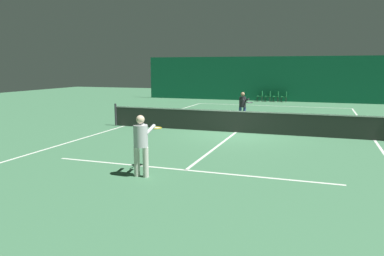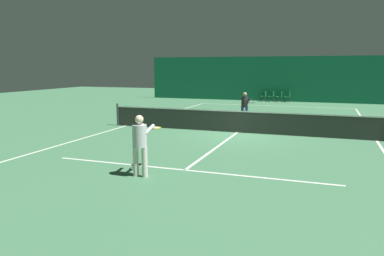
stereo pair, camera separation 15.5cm
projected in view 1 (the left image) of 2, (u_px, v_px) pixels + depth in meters
ground_plane at (236, 132)px, 16.31m from camera, size 60.00×60.00×0.00m
backdrop_curtain at (278, 79)px, 30.80m from camera, size 23.00×0.12×3.68m
court_line_baseline_far at (271, 106)px, 27.41m from camera, size 11.00×0.10×0.00m
court_line_service_far at (259, 115)px, 22.28m from camera, size 8.25×0.10×0.00m
court_line_service_near at (186, 170)px, 10.34m from camera, size 8.25×0.10×0.00m
court_line_sideline_left at (124, 126)px, 18.08m from camera, size 0.10×23.80×0.00m
court_line_sideline_right at (375, 140)px, 14.54m from camera, size 0.10×23.80×0.00m
court_line_centre at (236, 132)px, 16.31m from camera, size 0.10×12.80×0.00m
tennis_net at (236, 121)px, 16.23m from camera, size 12.00×0.10×1.07m
player_near at (142, 141)px, 9.63m from camera, size 0.41×1.33×1.61m
player_far at (243, 104)px, 19.45m from camera, size 0.97×1.27×1.52m
courtside_chair_0 at (261, 95)px, 30.92m from camera, size 0.44×0.44×0.84m
courtside_chair_1 at (269, 96)px, 30.71m from camera, size 0.44×0.44×0.84m
courtside_chair_2 at (277, 96)px, 30.50m from camera, size 0.44×0.44×0.84m
courtside_chair_3 at (285, 96)px, 30.30m from camera, size 0.44×0.44×0.84m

